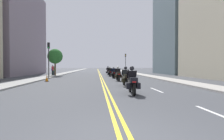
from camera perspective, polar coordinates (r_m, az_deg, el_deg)
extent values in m
plane|color=#3F4247|center=(51.53, -4.23, -0.59)|extent=(264.00, 264.00, 0.00)
cube|color=gray|center=(52.01, -12.72, -0.53)|extent=(2.05, 144.00, 0.12)
cube|color=#A5A19A|center=(52.19, 4.23, -0.50)|extent=(2.05, 144.00, 0.12)
cube|color=yellow|center=(51.53, -4.37, -0.58)|extent=(0.12, 132.00, 0.01)
cube|color=yellow|center=(51.53, -4.10, -0.58)|extent=(0.12, 132.00, 0.01)
cube|color=silver|center=(6.95, 30.57, -12.04)|extent=(0.14, 2.40, 0.01)
cube|color=silver|center=(12.26, 13.97, -6.22)|extent=(0.14, 2.40, 0.01)
cube|color=silver|center=(18.01, 7.76, -3.84)|extent=(0.14, 2.40, 0.01)
cube|color=silver|center=(23.88, 4.60, -2.60)|extent=(0.14, 2.40, 0.01)
cube|color=silver|center=(29.81, 2.69, -1.85)|extent=(0.14, 2.40, 0.01)
cube|color=silver|center=(35.76, 1.42, -1.35)|extent=(0.14, 2.40, 0.01)
cube|color=silver|center=(41.72, 0.51, -0.99)|extent=(0.14, 2.40, 0.01)
cube|color=silver|center=(47.69, -0.17, -0.72)|extent=(0.14, 2.40, 0.01)
cube|color=silver|center=(53.67, -0.70, -0.51)|extent=(0.14, 2.40, 0.01)
cube|color=silver|center=(59.65, -1.13, -0.34)|extent=(0.14, 2.40, 0.01)
cube|color=gray|center=(39.48, -30.40, 10.94)|extent=(9.05, 18.11, 16.77)
cube|color=slate|center=(41.03, 20.62, 16.96)|extent=(7.15, 12.19, 25.59)
cube|color=#2D3847|center=(41.42, 25.09, 7.74)|extent=(0.04, 10.24, 0.90)
cube|color=#2D3847|center=(42.23, 25.15, 14.08)|extent=(0.04, 10.24, 0.90)
cylinder|color=black|center=(11.03, 5.79, -5.28)|extent=(0.15, 0.67, 0.67)
cylinder|color=black|center=(9.56, 7.03, -6.28)|extent=(0.15, 0.67, 0.67)
cube|color=silver|center=(11.00, 5.80, -3.45)|extent=(0.16, 0.33, 0.04)
cube|color=black|center=(10.27, 6.37, -4.20)|extent=(0.38, 1.15, 0.40)
cube|color=black|center=(9.59, 6.97, -3.26)|extent=(0.42, 0.38, 0.28)
cube|color=red|center=(9.41, 7.15, -3.83)|extent=(0.20, 0.04, 0.06)
cube|color=black|center=(9.80, 5.13, -5.04)|extent=(0.22, 0.45, 0.32)
cube|color=black|center=(9.88, 8.37, -4.99)|extent=(0.22, 0.45, 0.32)
cube|color=#B2C1CC|center=(10.71, 6.00, -1.93)|extent=(0.37, 0.14, 0.36)
cube|color=black|center=(10.19, 6.42, -1.68)|extent=(0.41, 0.28, 0.51)
cylinder|color=black|center=(10.30, 4.97, -1.37)|extent=(0.11, 0.29, 0.45)
cylinder|color=black|center=(10.37, 7.61, -1.36)|extent=(0.11, 0.29, 0.45)
sphere|color=black|center=(10.20, 6.40, 0.54)|extent=(0.26, 0.26, 0.26)
cylinder|color=black|center=(15.06, 3.85, -3.59)|extent=(0.15, 0.65, 0.65)
cylinder|color=black|center=(13.62, 4.92, -4.09)|extent=(0.15, 0.65, 0.65)
cube|color=silver|center=(15.03, 3.85, -2.28)|extent=(0.15, 0.32, 0.04)
cube|color=black|center=(14.32, 4.36, -2.71)|extent=(0.34, 1.12, 0.40)
cube|color=black|center=(13.66, 4.87, -1.97)|extent=(0.41, 0.37, 0.28)
cube|color=red|center=(13.48, 5.02, -2.36)|extent=(0.20, 0.03, 0.06)
cube|color=black|center=(13.85, 3.55, -3.26)|extent=(0.21, 0.44, 0.32)
cube|color=black|center=(13.95, 5.82, -3.23)|extent=(0.21, 0.44, 0.32)
cube|color=#B2C1CC|center=(14.76, 4.03, -1.12)|extent=(0.36, 0.13, 0.36)
cube|color=black|center=(14.25, 4.40, -0.91)|extent=(0.41, 0.27, 0.50)
cylinder|color=black|center=(14.35, 3.35, -0.69)|extent=(0.11, 0.28, 0.45)
cylinder|color=black|center=(14.44, 5.23, -0.69)|extent=(0.11, 0.28, 0.45)
sphere|color=black|center=(14.27, 4.38, 0.67)|extent=(0.26, 0.26, 0.26)
cylinder|color=black|center=(20.28, 1.60, -2.33)|extent=(0.15, 0.68, 0.68)
cylinder|color=black|center=(18.72, 2.24, -2.62)|extent=(0.15, 0.68, 0.68)
cube|color=silver|center=(20.26, 1.60, -1.32)|extent=(0.15, 0.32, 0.04)
cube|color=black|center=(19.48, 1.91, -1.64)|extent=(0.34, 1.20, 0.40)
cube|color=black|center=(18.77, 2.20, -1.08)|extent=(0.41, 0.37, 0.28)
cube|color=red|center=(18.59, 2.29, -1.35)|extent=(0.20, 0.03, 0.06)
cube|color=black|center=(18.98, 1.27, -2.02)|extent=(0.21, 0.44, 0.32)
cube|color=black|center=(19.06, 2.94, -2.01)|extent=(0.21, 0.44, 0.32)
cube|color=#B2C1CC|center=(19.97, 1.71, -0.48)|extent=(0.36, 0.13, 0.36)
cube|color=black|center=(19.42, 1.93, -0.29)|extent=(0.40, 0.27, 0.52)
cylinder|color=black|center=(19.53, 1.17, -0.13)|extent=(0.11, 0.28, 0.45)
cylinder|color=black|center=(19.60, 2.56, -0.13)|extent=(0.11, 0.28, 0.45)
sphere|color=white|center=(19.44, 1.92, 0.90)|extent=(0.26, 0.26, 0.26)
cylinder|color=black|center=(24.53, 0.23, -1.79)|extent=(0.16, 0.62, 0.62)
cylinder|color=black|center=(23.06, 0.71, -1.98)|extent=(0.16, 0.62, 0.62)
cube|color=silver|center=(24.51, 0.23, -1.02)|extent=(0.15, 0.33, 0.04)
cube|color=black|center=(23.78, 0.46, -1.21)|extent=(0.37, 1.14, 0.40)
cube|color=black|center=(23.11, 0.69, -0.73)|extent=(0.41, 0.38, 0.28)
cube|color=red|center=(22.93, 0.75, -0.94)|extent=(0.20, 0.04, 0.06)
cube|color=black|center=(23.31, -0.07, -1.50)|extent=(0.22, 0.45, 0.32)
cube|color=black|center=(23.39, 1.29, -1.49)|extent=(0.22, 0.45, 0.32)
cube|color=#B2C1CC|center=(24.24, 0.31, -0.26)|extent=(0.36, 0.14, 0.36)
cube|color=black|center=(23.72, 0.48, -0.08)|extent=(0.41, 0.28, 0.53)
cylinder|color=black|center=(23.83, -0.14, 0.04)|extent=(0.11, 0.28, 0.45)
cylinder|color=black|center=(23.90, 1.00, 0.04)|extent=(0.11, 0.28, 0.45)
sphere|color=white|center=(23.74, 0.47, 0.90)|extent=(0.26, 0.26, 0.26)
cylinder|color=black|center=(29.04, -0.89, -1.34)|extent=(0.14, 0.61, 0.60)
cylinder|color=black|center=(27.49, -0.54, -1.48)|extent=(0.14, 0.61, 0.60)
cube|color=silver|center=(29.03, -0.89, -0.71)|extent=(0.15, 0.32, 0.04)
cube|color=black|center=(28.25, -0.72, -0.84)|extent=(0.36, 1.20, 0.40)
cube|color=black|center=(27.55, -0.56, -0.44)|extent=(0.41, 0.37, 0.28)
cube|color=red|center=(27.36, -0.51, -0.62)|extent=(0.20, 0.04, 0.06)
cube|color=black|center=(27.76, -1.18, -1.09)|extent=(0.22, 0.45, 0.32)
cube|color=black|center=(27.82, -0.04, -1.08)|extent=(0.22, 0.45, 0.32)
cube|color=#B2C1CC|center=(28.74, -0.83, -0.05)|extent=(0.36, 0.14, 0.36)
cube|color=black|center=(28.19, -0.71, 0.09)|extent=(0.41, 0.27, 0.53)
cylinder|color=black|center=(28.32, -1.22, 0.20)|extent=(0.11, 0.28, 0.45)
cylinder|color=black|center=(28.37, -0.26, 0.20)|extent=(0.11, 0.28, 0.45)
sphere|color=white|center=(28.22, -0.71, 0.91)|extent=(0.26, 0.26, 0.26)
cylinder|color=black|center=(33.98, -1.38, -0.97)|extent=(0.12, 0.61, 0.61)
cylinder|color=black|center=(32.50, -1.27, -1.07)|extent=(0.12, 0.61, 0.61)
cube|color=silver|center=(33.97, -1.38, -0.43)|extent=(0.15, 0.32, 0.04)
cube|color=black|center=(33.23, -1.33, -0.54)|extent=(0.34, 1.13, 0.40)
cube|color=black|center=(32.56, -1.28, -0.19)|extent=(0.41, 0.37, 0.28)
cube|color=red|center=(32.37, -1.26, -0.34)|extent=(0.20, 0.03, 0.06)
cube|color=black|center=(32.78, -1.78, -0.74)|extent=(0.21, 0.44, 0.32)
cube|color=black|center=(32.80, -0.81, -0.74)|extent=(0.21, 0.44, 0.32)
cube|color=#B2C1CC|center=(33.70, -1.37, 0.13)|extent=(0.36, 0.13, 0.36)
cube|color=black|center=(33.17, -1.33, 0.29)|extent=(0.40, 0.27, 0.56)
cylinder|color=black|center=(33.31, -1.75, 0.38)|extent=(0.11, 0.28, 0.45)
cylinder|color=black|center=(33.33, -0.93, 0.38)|extent=(0.11, 0.28, 0.45)
sphere|color=black|center=(33.20, -1.33, 1.02)|extent=(0.26, 0.26, 0.26)
cube|color=black|center=(19.73, -20.13, -3.43)|extent=(0.37, 0.37, 0.03)
cone|color=orange|center=(19.70, -20.14, -2.39)|extent=(0.29, 0.29, 0.69)
cylinder|color=white|center=(19.70, -20.14, -2.15)|extent=(0.20, 0.20, 0.08)
cylinder|color=black|center=(25.43, -19.59, 2.09)|extent=(0.12, 0.12, 4.02)
cube|color=black|center=(25.58, -19.63, 7.38)|extent=(0.28, 0.28, 0.80)
sphere|color=green|center=(25.41, -19.71, 6.79)|extent=(0.18, 0.18, 0.18)
cylinder|color=black|center=(47.61, 4.35, 1.78)|extent=(0.12, 0.12, 4.18)
cube|color=black|center=(47.70, 4.36, 4.71)|extent=(0.28, 0.28, 0.80)
sphere|color=yellow|center=(47.55, 4.39, 4.72)|extent=(0.18, 0.18, 0.18)
cube|color=#212D2D|center=(31.89, -18.44, -0.93)|extent=(0.30, 0.34, 0.88)
cube|color=#C3353F|center=(31.87, -18.45, 0.49)|extent=(0.35, 0.42, 0.70)
sphere|color=tan|center=(31.87, -18.46, 1.34)|extent=(0.22, 0.22, 0.22)
cube|color=#3B4BA3|center=(31.70, -18.70, 0.04)|extent=(0.16, 0.19, 0.24)
cube|color=#242539|center=(32.18, -18.13, -1.00)|extent=(0.34, 0.34, 0.78)
cube|color=green|center=(32.16, -18.14, 0.24)|extent=(0.41, 0.41, 0.62)
sphere|color=tan|center=(32.16, -18.15, 1.00)|extent=(0.22, 0.22, 0.22)
cube|color=#388D42|center=(32.29, -17.82, -0.12)|extent=(0.18, 0.19, 0.24)
cylinder|color=#4D3C24|center=(30.86, -17.72, 0.40)|extent=(0.24, 0.24, 2.39)
sphere|color=#28692A|center=(30.90, -17.75, 4.21)|extent=(2.45, 2.45, 2.45)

